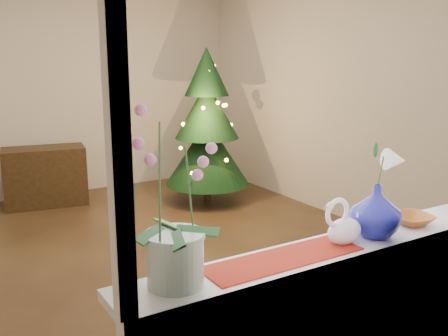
{
  "coord_description": "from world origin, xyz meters",
  "views": [
    {
      "loc": [
        -1.56,
        -3.83,
        1.71
      ],
      "look_at": [
        -0.06,
        -1.4,
        1.07
      ],
      "focal_mm": 40.0,
      "sensor_mm": 36.0,
      "label": 1
    }
  ],
  "objects_px": {
    "side_table": "(45,176)",
    "blue_vase": "(376,207)",
    "swan": "(345,221)",
    "paperweight": "(382,229)",
    "orchid_pot": "(174,198)",
    "xmas_tree": "(207,126)",
    "amber_dish": "(412,220)"
  },
  "relations": [
    {
      "from": "side_table",
      "to": "orchid_pot",
      "type": "bearing_deg",
      "value": -86.76
    },
    {
      "from": "amber_dish",
      "to": "xmas_tree",
      "type": "distance_m",
      "value": 3.71
    },
    {
      "from": "orchid_pot",
      "to": "xmas_tree",
      "type": "distance_m",
      "value": 4.21
    },
    {
      "from": "orchid_pot",
      "to": "side_table",
      "type": "xyz_separation_m",
      "value": [
        0.48,
        4.44,
        -0.9
      ]
    },
    {
      "from": "blue_vase",
      "to": "side_table",
      "type": "relative_size",
      "value": 0.3
    },
    {
      "from": "orchid_pot",
      "to": "xmas_tree",
      "type": "xyz_separation_m",
      "value": [
        2.18,
        3.59,
        -0.33
      ]
    },
    {
      "from": "xmas_tree",
      "to": "side_table",
      "type": "relative_size",
      "value": 2.0
    },
    {
      "from": "blue_vase",
      "to": "orchid_pot",
      "type": "bearing_deg",
      "value": 178.55
    },
    {
      "from": "amber_dish",
      "to": "side_table",
      "type": "xyz_separation_m",
      "value": [
        -0.79,
        4.44,
        -0.6
      ]
    },
    {
      "from": "swan",
      "to": "amber_dish",
      "type": "distance_m",
      "value": 0.47
    },
    {
      "from": "xmas_tree",
      "to": "swan",
      "type": "bearing_deg",
      "value": -110.85
    },
    {
      "from": "paperweight",
      "to": "amber_dish",
      "type": "relative_size",
      "value": 0.38
    },
    {
      "from": "orchid_pot",
      "to": "blue_vase",
      "type": "height_order",
      "value": "orchid_pot"
    },
    {
      "from": "swan",
      "to": "blue_vase",
      "type": "height_order",
      "value": "blue_vase"
    },
    {
      "from": "xmas_tree",
      "to": "blue_vase",
      "type": "bearing_deg",
      "value": -108.25
    },
    {
      "from": "swan",
      "to": "paperweight",
      "type": "height_order",
      "value": "swan"
    },
    {
      "from": "paperweight",
      "to": "side_table",
      "type": "relative_size",
      "value": 0.07
    },
    {
      "from": "swan",
      "to": "paperweight",
      "type": "bearing_deg",
      "value": -11.11
    },
    {
      "from": "orchid_pot",
      "to": "paperweight",
      "type": "bearing_deg",
      "value": -2.53
    },
    {
      "from": "xmas_tree",
      "to": "orchid_pot",
      "type": "bearing_deg",
      "value": -121.23
    },
    {
      "from": "orchid_pot",
      "to": "xmas_tree",
      "type": "relative_size",
      "value": 0.35
    },
    {
      "from": "paperweight",
      "to": "side_table",
      "type": "height_order",
      "value": "paperweight"
    },
    {
      "from": "side_table",
      "to": "blue_vase",
      "type": "bearing_deg",
      "value": -74.13
    },
    {
      "from": "orchid_pot",
      "to": "xmas_tree",
      "type": "bearing_deg",
      "value": 58.77
    },
    {
      "from": "swan",
      "to": "side_table",
      "type": "relative_size",
      "value": 0.26
    },
    {
      "from": "blue_vase",
      "to": "side_table",
      "type": "bearing_deg",
      "value": 96.5
    },
    {
      "from": "orchid_pot",
      "to": "side_table",
      "type": "height_order",
      "value": "orchid_pot"
    },
    {
      "from": "blue_vase",
      "to": "paperweight",
      "type": "bearing_deg",
      "value": -34.7
    },
    {
      "from": "paperweight",
      "to": "amber_dish",
      "type": "xyz_separation_m",
      "value": [
        0.25,
        0.04,
        -0.01
      ]
    },
    {
      "from": "orchid_pot",
      "to": "amber_dish",
      "type": "relative_size",
      "value": 3.88
    },
    {
      "from": "paperweight",
      "to": "side_table",
      "type": "xyz_separation_m",
      "value": [
        -0.54,
        4.48,
        -0.61
      ]
    },
    {
      "from": "swan",
      "to": "amber_dish",
      "type": "height_order",
      "value": "swan"
    }
  ]
}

